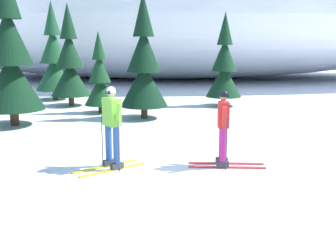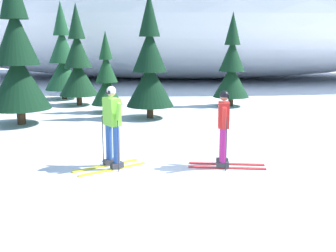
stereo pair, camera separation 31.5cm
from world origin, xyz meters
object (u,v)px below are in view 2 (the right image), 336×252
(pine_tree_right, at_px, (150,67))
(skier_red_jacket, at_px, (224,128))
(pine_tree_left, at_px, (17,58))
(pine_tree_far_left, at_px, (63,59))
(skier_lime_jacket, at_px, (112,125))
(pine_tree_center_right, at_px, (106,79))
(pine_tree_far_right, at_px, (232,67))
(pine_tree_center_left, at_px, (78,63))

(pine_tree_right, bearing_deg, skier_red_jacket, -68.39)
(pine_tree_left, bearing_deg, pine_tree_far_left, 95.04)
(skier_lime_jacket, bearing_deg, pine_tree_left, 131.47)
(skier_red_jacket, distance_m, pine_tree_right, 6.50)
(pine_tree_right, bearing_deg, pine_tree_center_right, 149.23)
(pine_tree_center_right, xyz_separation_m, pine_tree_right, (1.86, -1.11, 0.55))
(skier_lime_jacket, height_order, skier_red_jacket, skier_lime_jacket)
(skier_lime_jacket, distance_m, skier_red_jacket, 2.50)
(skier_lime_jacket, xyz_separation_m, pine_tree_far_right, (3.34, 9.38, 0.72))
(pine_tree_far_left, bearing_deg, skier_lime_jacket, -66.95)
(skier_red_jacket, distance_m, pine_tree_far_left, 13.07)
(pine_tree_center_right, bearing_deg, pine_tree_left, -132.69)
(pine_tree_center_left, xyz_separation_m, pine_tree_center_right, (1.68, -1.85, -0.51))
(skier_lime_jacket, xyz_separation_m, pine_tree_center_left, (-3.42, 9.18, 0.88))
(pine_tree_center_right, distance_m, pine_tree_far_right, 5.49)
(pine_tree_far_right, bearing_deg, pine_tree_center_right, -158.02)
(pine_tree_center_right, bearing_deg, skier_lime_jacket, -76.64)
(skier_lime_jacket, xyz_separation_m, pine_tree_right, (0.12, 6.22, 0.92))
(pine_tree_far_left, bearing_deg, skier_red_jacket, -56.39)
(pine_tree_left, bearing_deg, pine_tree_far_right, 31.93)
(pine_tree_far_left, distance_m, pine_tree_far_right, 8.25)
(pine_tree_far_right, bearing_deg, skier_lime_jacket, -109.58)
(skier_lime_jacket, xyz_separation_m, pine_tree_far_left, (-4.73, 11.10, 1.00))
(pine_tree_center_left, bearing_deg, skier_lime_jacket, -69.57)
(pine_tree_far_left, relative_size, pine_tree_center_right, 1.47)
(skier_lime_jacket, height_order, pine_tree_far_right, pine_tree_far_right)
(pine_tree_center_left, bearing_deg, pine_tree_far_right, 1.72)
(skier_red_jacket, xyz_separation_m, pine_tree_right, (-2.36, 5.97, 1.00))
(pine_tree_left, distance_m, pine_tree_right, 4.56)
(skier_red_jacket, height_order, pine_tree_right, pine_tree_right)
(pine_tree_far_right, bearing_deg, pine_tree_left, -148.07)
(skier_red_jacket, height_order, pine_tree_center_left, pine_tree_center_left)
(pine_tree_far_left, distance_m, pine_tree_left, 6.43)
(pine_tree_far_right, bearing_deg, pine_tree_far_left, 167.95)
(skier_lime_jacket, relative_size, pine_tree_center_left, 0.41)
(pine_tree_center_left, height_order, pine_tree_far_right, pine_tree_center_left)
(pine_tree_left, relative_size, pine_tree_far_right, 1.33)
(pine_tree_center_right, bearing_deg, pine_tree_right, -30.77)
(pine_tree_far_left, bearing_deg, pine_tree_center_left, -55.83)
(pine_tree_left, height_order, pine_tree_right, pine_tree_left)
(pine_tree_far_left, xyz_separation_m, pine_tree_center_right, (2.98, -3.77, -0.63))
(pine_tree_left, bearing_deg, pine_tree_right, 19.46)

